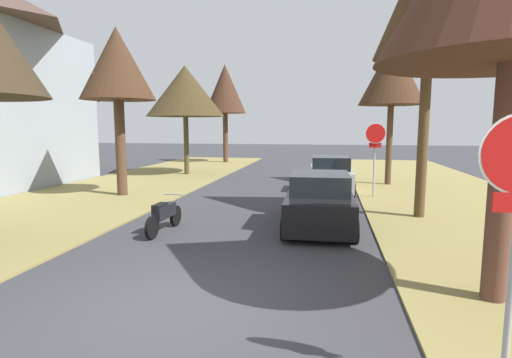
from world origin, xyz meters
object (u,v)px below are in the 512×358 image
street_tree_left_mid_b (185,91)px  street_tree_left_far (225,90)px  street_tree_left_mid_a (117,66)px  stop_sign_far (375,144)px  street_tree_right_mid_b (392,73)px  parked_motorcycle (164,215)px  parked_sedan_black (320,202)px  parked_sedan_silver (331,175)px

street_tree_left_mid_b → street_tree_left_far: street_tree_left_far is taller
street_tree_left_mid_a → stop_sign_far: bearing=7.7°
street_tree_right_mid_b → parked_motorcycle: bearing=-125.1°
parked_sedan_black → street_tree_left_far: bearing=112.0°
street_tree_left_far → parked_sedan_silver: (8.27, -12.99, -5.06)m
street_tree_left_mid_a → parked_sedan_silver: size_ratio=1.53×
street_tree_left_mid_b → street_tree_right_mid_b: bearing=-11.7°
street_tree_right_mid_b → street_tree_left_far: street_tree_left_far is taller
parked_sedan_silver → stop_sign_far: bearing=-42.1°
parked_sedan_silver → parked_sedan_black: bearing=-92.8°
stop_sign_far → parked_sedan_black: stop_sign_far is taller
street_tree_right_mid_b → street_tree_left_mid_a: bearing=-155.2°
street_tree_right_mid_b → stop_sign_far: bearing=-105.7°
street_tree_left_far → parked_sedan_black: bearing=-68.0°
street_tree_right_mid_b → street_tree_left_mid_b: bearing=168.3°
street_tree_left_far → street_tree_left_mid_b: bearing=-91.7°
street_tree_left_far → parked_motorcycle: (3.75, -21.11, -5.30)m
street_tree_right_mid_b → street_tree_left_mid_b: street_tree_right_mid_b is taller
street_tree_right_mid_b → street_tree_left_far: (-11.08, 10.67, 0.34)m
street_tree_right_mid_b → street_tree_left_far: size_ratio=0.91×
parked_motorcycle → street_tree_left_mid_b: bearing=107.4°
street_tree_right_mid_b → parked_sedan_black: size_ratio=1.57×
street_tree_left_mid_a → parked_sedan_black: size_ratio=1.53×
street_tree_left_far → street_tree_right_mid_b: bearing=-43.9°
parked_sedan_silver → street_tree_right_mid_b: bearing=39.5°
street_tree_left_mid_a → parked_motorcycle: size_ratio=3.31×
street_tree_left_far → parked_sedan_black: 21.78m
stop_sign_far → parked_sedan_silver: bearing=137.9°
street_tree_left_mid_a → parked_sedan_black: 10.15m
street_tree_right_mid_b → parked_motorcycle: (-7.33, -10.44, -4.95)m
street_tree_left_mid_a → parked_sedan_black: bearing=-24.2°
street_tree_left_mid_b → street_tree_left_far: 8.36m
street_tree_left_mid_a → parked_sedan_silver: 10.17m
street_tree_right_mid_b → street_tree_left_mid_a: (-11.40, -5.26, -0.12)m
stop_sign_far → street_tree_left_far: bearing=124.5°
stop_sign_far → street_tree_left_mid_b: street_tree_left_mid_b is taller
street_tree_left_far → parked_sedan_silver: 16.20m
street_tree_right_mid_b → street_tree_left_mid_a: size_ratio=1.03×
parked_sedan_black → parked_motorcycle: bearing=-160.7°
street_tree_left_mid_a → street_tree_left_mid_b: street_tree_left_mid_a is taller
street_tree_left_mid_b → parked_sedan_silver: 10.60m
stop_sign_far → street_tree_left_mid_b: bearing=148.7°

